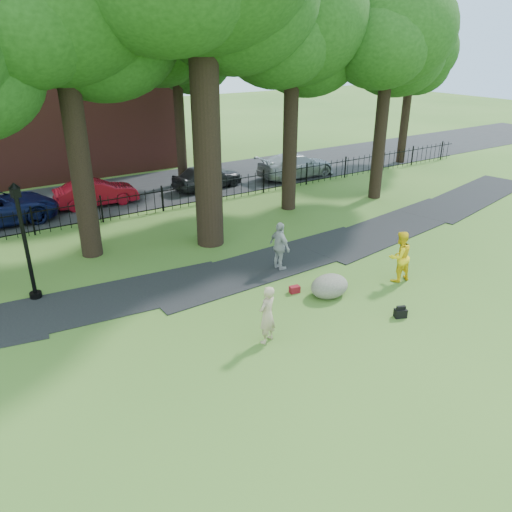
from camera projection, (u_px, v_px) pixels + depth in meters
ground at (317, 314)px, 15.53m from camera, size 120.00×120.00×0.00m
footpath at (272, 263)px, 19.03m from camera, size 36.07×3.85×0.03m
street at (135, 192)px, 27.84m from camera, size 80.00×7.00×0.02m
iron_fence at (162, 199)px, 24.52m from camera, size 44.00×0.04×1.20m
brick_building at (12, 73)px, 29.60m from camera, size 18.00×8.00×12.00m
tree_row at (198, 30)px, 18.98m from camera, size 26.82×7.96×12.42m
woman at (267, 315)px, 13.81m from camera, size 0.74×0.62×1.73m
man at (400, 256)px, 17.35m from camera, size 0.95×0.77×1.83m
pedestrian at (280, 247)px, 18.17m from camera, size 0.49×1.09×1.84m
boulder at (329, 285)px, 16.52m from camera, size 1.63×1.45×0.79m
lamppost at (26, 244)px, 15.72m from camera, size 0.39×0.39×3.93m
backpack at (400, 313)px, 15.32m from camera, size 0.43×0.35×0.28m
red_bag at (295, 289)px, 16.81m from camera, size 0.37×0.27×0.23m
red_sedan at (96, 193)px, 25.36m from camera, size 4.14×1.66×1.34m
grey_car at (207, 177)px, 28.21m from camera, size 4.22×2.08×1.39m
silver_car at (296, 165)px, 30.53m from camera, size 5.03×2.06×1.46m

